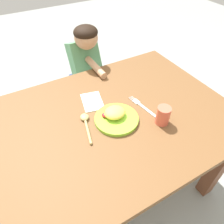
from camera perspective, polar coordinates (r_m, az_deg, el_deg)
The scene contains 8 objects.
ground_plane at distance 1.63m, azimuth -0.58°, elevation -18.66°, with size 8.00×8.00×0.00m, color gray.
dining_table at distance 1.16m, azimuth -0.78°, elevation -5.63°, with size 1.29×0.92×0.68m.
plate at distance 1.05m, azimuth 1.00°, elevation -1.30°, with size 0.22×0.22×0.06m.
fork at distance 1.14m, azimuth 8.45°, elevation 1.30°, with size 0.05×0.22×0.01m.
spoon at distance 1.05m, azimuth -7.09°, elevation -2.78°, with size 0.08×0.20×0.02m.
drinking_cup at distance 1.05m, azimuth 13.61°, elevation -0.88°, with size 0.07×0.07×0.10m, color #DA5B44.
person at distance 1.68m, azimuth -6.98°, elevation 8.75°, with size 0.20×0.43×0.93m.
napkin at distance 1.17m, azimuth -5.33°, elevation 2.85°, with size 0.11×0.16×0.00m, color white.
Camera 1 is at (-0.36, -0.66, 1.44)m, focal length 33.88 mm.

